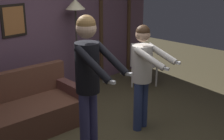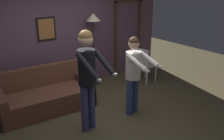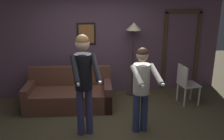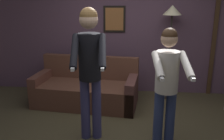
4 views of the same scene
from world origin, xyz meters
The scene contains 7 objects.
ground_plane centered at (0.00, 0.00, 0.00)m, with size 12.00×12.00×0.00m, color #4C432B.
back_wall_assembly centered at (0.03, 2.04, 1.30)m, with size 6.40×0.10×2.60m.
couch centered at (-0.73, 1.23, 0.28)m, with size 1.97×1.03×0.87m.
torchiere_lamp centered at (0.85, 1.75, 1.55)m, with size 0.36×0.36×1.83m.
person_standing_left centered at (-0.42, 0.04, 1.14)m, with size 0.49×0.70×1.85m.
person_standing_right centered at (0.60, -0.02, 0.96)m, with size 0.48×0.69×1.60m.
dining_chair_distant centered at (1.94, 1.02, 0.53)m, with size 0.45×0.45×0.93m.
Camera 3 is at (-0.55, -4.05, 2.52)m, focal length 40.00 mm.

